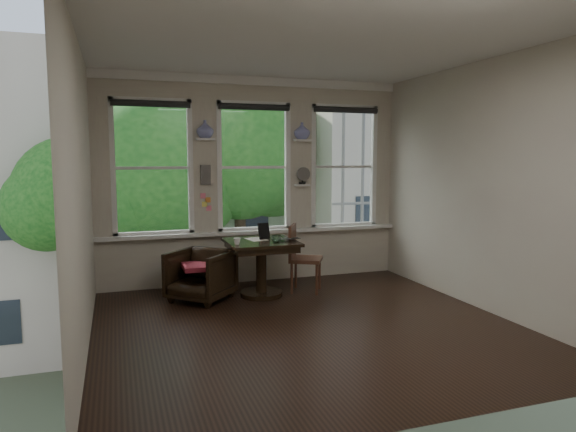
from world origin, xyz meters
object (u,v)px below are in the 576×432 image
object	(u,v)px
side_chair_right	(306,259)
mug	(237,241)
armchair_left	(201,275)
table	(261,268)
laptop	(289,240)

from	to	relation	value
side_chair_right	mug	size ratio (longest dim) A/B	10.30
mug	side_chair_right	bearing A→B (deg)	12.53
armchair_left	table	bearing A→B (deg)	40.40
table	mug	distance (m)	0.59
armchair_left	mug	xyz separation A→B (m)	(0.43, -0.23, 0.46)
armchair_left	laptop	world-z (taller)	laptop
table	laptop	bearing A→B (deg)	-23.46
table	mug	size ratio (longest dim) A/B	10.07
table	armchair_left	distance (m)	0.80
armchair_left	mug	world-z (taller)	mug
side_chair_right	laptop	world-z (taller)	side_chair_right
armchair_left	mug	size ratio (longest dim) A/B	8.15
table	mug	xyz separation A→B (m)	(-0.37, -0.20, 0.42)
mug	table	bearing A→B (deg)	28.34
armchair_left	laptop	xyz separation A→B (m)	(1.14, -0.18, 0.43)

